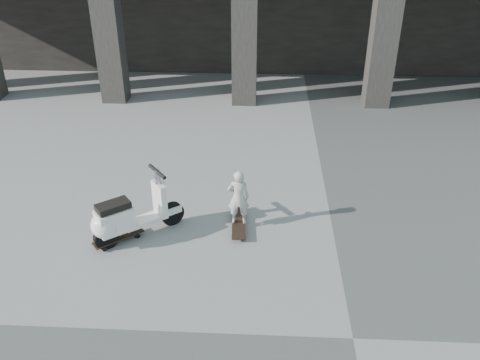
{
  "coord_description": "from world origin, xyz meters",
  "views": [
    {
      "loc": [
        -1.22,
        -4.78,
        5.03
      ],
      "look_at": [
        -1.62,
        2.95,
        0.65
      ],
      "focal_mm": 38.0,
      "sensor_mm": 36.0,
      "label": 1
    }
  ],
  "objects_px": {
    "longboard": "(239,223)",
    "child": "(238,197)",
    "skateboard_spare": "(119,238)",
    "scooter": "(123,218)"
  },
  "relations": [
    {
      "from": "skateboard_spare",
      "to": "child",
      "type": "relative_size",
      "value": 0.79
    },
    {
      "from": "longboard",
      "to": "scooter",
      "type": "relative_size",
      "value": 0.73
    },
    {
      "from": "longboard",
      "to": "skateboard_spare",
      "type": "xyz_separation_m",
      "value": [
        -1.96,
        -0.53,
        0.0
      ]
    },
    {
      "from": "longboard",
      "to": "child",
      "type": "relative_size",
      "value": 0.99
    },
    {
      "from": "skateboard_spare",
      "to": "child",
      "type": "bearing_deg",
      "value": -24.98
    },
    {
      "from": "child",
      "to": "scooter",
      "type": "height_order",
      "value": "scooter"
    },
    {
      "from": "longboard",
      "to": "scooter",
      "type": "bearing_deg",
      "value": 101.5
    },
    {
      "from": "longboard",
      "to": "skateboard_spare",
      "type": "distance_m",
      "value": 2.03
    },
    {
      "from": "skateboard_spare",
      "to": "child",
      "type": "distance_m",
      "value": 2.09
    },
    {
      "from": "child",
      "to": "scooter",
      "type": "distance_m",
      "value": 1.92
    }
  ]
}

